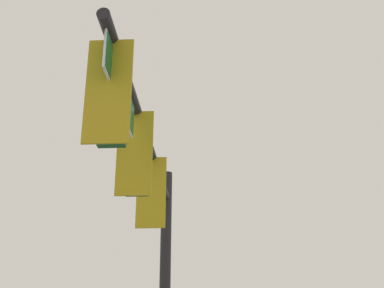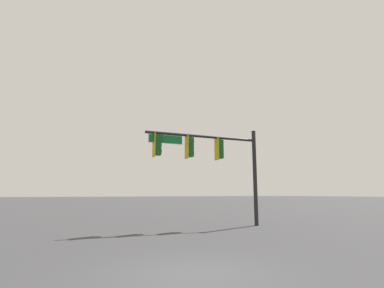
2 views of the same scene
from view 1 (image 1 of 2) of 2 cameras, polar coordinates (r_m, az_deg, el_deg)
The scene contains 1 object.
signal_pole_near at distance 9.13m, azimuth -4.65°, elevation -6.95°, with size 6.93×1.01×5.69m.
Camera 1 is at (3.01, -7.69, 1.57)m, focal length 50.00 mm.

